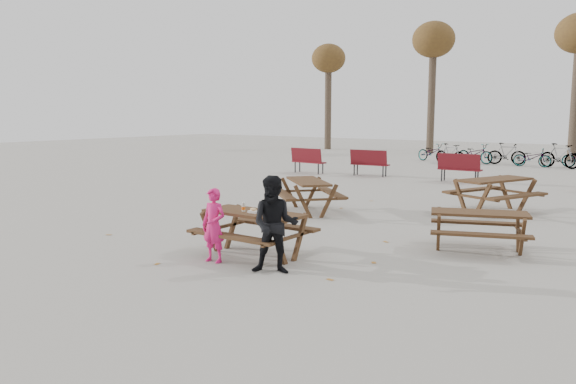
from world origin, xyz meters
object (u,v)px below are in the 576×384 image
Objects in this scene: food_tray at (253,212)px; picnic_table_far at (494,196)px; main_picnic_table at (254,222)px; child at (214,225)px; picnic_table_east at (479,232)px; adult at (275,225)px; soda_bottle at (243,207)px; picnic_table_north at (308,196)px.

picnic_table_far is (2.06, 6.85, -0.37)m from food_tray.
main_picnic_table is 7.08m from picnic_table_far.
child is 0.74× the size of picnic_table_east.
adult is (1.22, 0.06, 0.14)m from child.
picnic_table_east is at bearing 40.08° from soda_bottle.
picnic_table_far is (3.75, 2.65, 0.02)m from picnic_table_north.
picnic_table_east is (3.33, 3.28, -0.26)m from child.
child is 0.62× the size of picnic_table_far.
picnic_table_north is 4.59m from picnic_table_far.
adult is at bearing -31.82° from food_tray.
soda_bottle is 0.65m from child.
food_tray is (0.07, -0.09, 0.21)m from main_picnic_table.
food_tray is 1.01m from adult.
main_picnic_table is 10.00× the size of food_tray.
food_tray is 0.12× the size of adult.
food_tray is at bearing -158.78° from picnic_table_east.
picnic_table_east is 4.26m from picnic_table_far.
soda_bottle is at bearing 179.40° from food_tray.
adult is 3.87m from picnic_table_east.
adult is at bearing -34.06° from main_picnic_table.
picnic_table_far reaches higher than food_tray.
main_picnic_table is at bearing 30.07° from soda_bottle.
adult is 0.77× the size of picnic_table_far.
main_picnic_table is 1.19× the size of adult.
child reaches higher than main_picnic_table.
child is 0.66× the size of picnic_table_north.
child is (-0.36, -0.59, -0.18)m from food_tray.
soda_bottle is at bearing 72.72° from child.
soda_bottle is 0.10× the size of picnic_table_east.
main_picnic_table is 10.59× the size of soda_bottle.
food_tray is 0.10× the size of picnic_table_north.
food_tray reaches higher than picnic_table_north.
food_tray is at bearing 117.68° from adult.
child is (-0.29, -0.69, 0.03)m from main_picnic_table.
child is 4.98m from picnic_table_north.
soda_bottle is 1.21m from adult.
picnic_table_far is (2.28, 6.84, -0.42)m from soda_bottle.
picnic_table_far is at bearing 73.23° from food_tray.
soda_bottle is 0.09× the size of picnic_table_north.
adult is at bearing -19.19° from picnic_table_north.
picnic_table_north is at bearing 111.60° from main_picnic_table.
picnic_table_east is at bearing 42.15° from food_tray.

